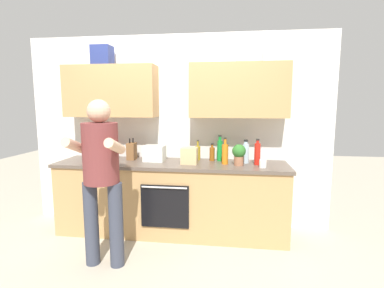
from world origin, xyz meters
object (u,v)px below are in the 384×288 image
Objects in this scene: bottle_hotsauce at (257,154)px; bottle_oil at (198,152)px; potted_herb at (239,153)px; bottle_syrup at (212,154)px; bottle_juice at (225,154)px; grocery_bag_produce at (155,153)px; bottle_vinegar at (114,152)px; grocery_bag_crisps at (97,155)px; bottle_wine at (91,147)px; cup_coffee at (263,164)px; bottle_soda at (220,150)px; bottle_water at (246,153)px; grocery_bag_bread at (189,156)px; person_standing at (101,170)px; knife_block at (132,151)px.

bottle_hotsauce is 0.76m from bottle_oil.
bottle_syrup is at bearing 143.69° from potted_herb.
grocery_bag_produce is at bearing 174.99° from bottle_juice.
bottle_vinegar is 0.21m from grocery_bag_crisps.
bottle_wine is (-1.61, -0.02, 0.06)m from bottle_syrup.
potted_herb reaches higher than bottle_vinegar.
grocery_bag_produce is at bearing -5.07° from bottle_vinegar.
bottle_oil is at bearing 15.08° from grocery_bag_produce.
bottle_oil is 2.92× the size of cup_coffee.
bottle_oil is 1.27× the size of grocery_bag_crisps.
grocery_bag_crisps is (-1.61, -0.01, -0.05)m from bottle_juice.
bottle_soda is 0.33m from bottle_water.
bottle_juice reaches higher than grocery_bag_crisps.
bottle_water is 1.15× the size of potted_herb.
bottle_wine is 1.37m from grocery_bag_bread.
bottle_oil is (-0.35, 0.22, -0.03)m from bottle_juice.
bottle_soda is at bearing 162.93° from bottle_water.
bottle_soda is 1.63× the size of grocery_bag_crisps.
bottle_vinegar is (-0.27, 0.95, 0.01)m from person_standing.
bottle_syrup is at bearing 167.20° from bottle_water.
bottle_juice is at bearing -6.39° from knife_block.
bottle_water reaches higher than grocery_bag_produce.
bottle_vinegar is at bearing 171.18° from grocery_bag_bread.
bottle_wine reaches higher than cup_coffee.
bottle_soda reaches higher than grocery_bag_bread.
grocery_bag_produce is (0.89, -0.10, -0.05)m from bottle_wine.
person_standing is at bearing -59.05° from bottle_wine.
knife_block is at bearing 178.68° from bottle_water.
bottle_water is 0.87× the size of bottle_wine.
bottle_hotsauce is at bearing -3.46° from bottle_vinegar.
bottle_water is 1.04× the size of knife_block.
grocery_bag_produce is (0.29, 0.90, 0.02)m from person_standing.
bottle_wine is 0.90m from grocery_bag_produce.
bottle_water is 1.86m from grocery_bag_crisps.
grocery_bag_crisps is (-1.77, 0.04, -0.06)m from potted_herb.
bottle_juice is 0.89m from grocery_bag_produce.
bottle_juice is (-0.25, -0.10, -0.00)m from bottle_water.
bottle_syrup reaches higher than grocery_bag_produce.
potted_herb is at bearing -36.31° from bottle_syrup.
person_standing is 1.33m from bottle_oil.
bottle_juice is 3.62× the size of cup_coffee.
bottle_syrup is 2.52× the size of cup_coffee.
bottle_hotsauce is at bearing 16.19° from potted_herb.
knife_block is at bearing 170.75° from cup_coffee.
grocery_bag_crisps is at bearing -176.57° from bottle_water.
bottle_water is at bearing 3.43° from grocery_bag_crisps.
potted_herb is (0.51, -0.27, 0.05)m from bottle_oil.
cup_coffee is 0.44× the size of grocery_bag_crisps.
person_standing is 0.95m from grocery_bag_produce.
bottle_wine reaches higher than bottle_syrup.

